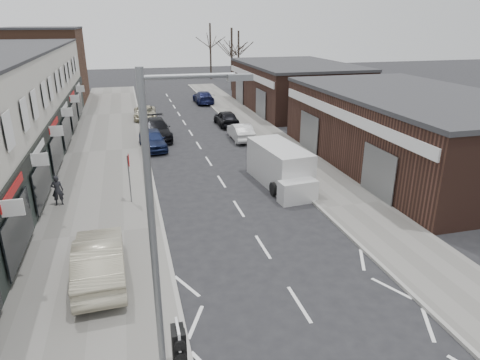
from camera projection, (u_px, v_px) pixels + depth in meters
ground at (325, 345)px, 12.49m from camera, size 160.00×160.00×0.00m
pavement_left at (106, 151)px, 30.77m from camera, size 5.50×64.00×0.12m
pavement_right at (271, 140)px, 33.77m from camera, size 3.50×64.00×0.12m
brick_block_far at (46, 66)px, 48.59m from camera, size 8.00×10.00×8.00m
right_unit_near at (411, 131)px, 27.37m from camera, size 10.00×18.00×4.50m
right_unit_far at (295, 87)px, 45.48m from camera, size 10.00×16.00×4.50m
tree_far_a at (232, 90)px, 58.10m from camera, size 3.60×3.60×8.00m
tree_far_b at (239, 83)px, 64.13m from camera, size 3.60×3.60×7.50m
tree_far_c at (211, 79)px, 68.84m from camera, size 3.60×3.60×8.50m
traffic_light at (180, 358)px, 8.77m from camera, size 0.28×0.60×3.10m
street_lamp at (161, 236)px, 9.06m from camera, size 2.23×0.22×8.00m
warning_sign at (129, 163)px, 21.35m from camera, size 0.12×0.80×2.70m
white_van at (280, 167)px, 24.38m from camera, size 2.51×5.97×2.26m
sedan_on_pavement at (99, 259)px, 15.26m from camera, size 1.85×4.88×1.59m
pedestrian at (57, 190)px, 21.45m from camera, size 0.60×0.42×1.57m
parked_car_left_a at (153, 140)px, 31.26m from camera, size 2.03×4.36×1.44m
parked_car_left_b at (156, 129)px, 34.01m from camera, size 2.37×5.38×1.54m
parked_car_left_c at (145, 113)px, 40.62m from camera, size 2.25×4.54×1.24m
parked_car_right_a at (241, 132)px, 33.70m from camera, size 1.49×4.06×1.33m
parked_car_right_b at (226, 118)px, 38.26m from camera, size 1.71×4.09×1.38m
parked_car_right_c at (203, 97)px, 48.65m from camera, size 1.92×4.70×1.36m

